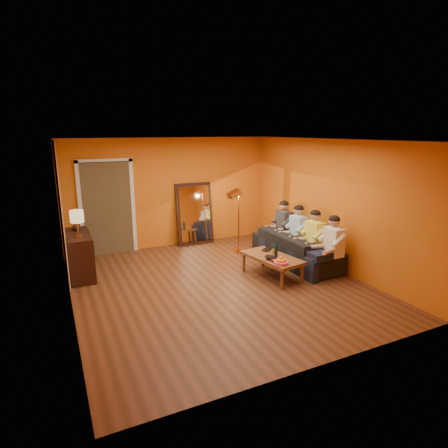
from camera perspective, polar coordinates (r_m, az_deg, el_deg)
name	(u,v)px	position (r m, az deg, el deg)	size (l,w,h in m)	color
room_shell	(210,212)	(6.90, -2.17, 1.88)	(5.00, 5.50, 2.60)	brown
white_accent	(61,210)	(7.73, -23.64, 2.01)	(0.02, 1.90, 2.58)	white
doorway_recess	(107,208)	(8.91, -17.44, 2.37)	(1.06, 0.30, 2.10)	#3F2D19
door_jamb_left	(81,211)	(8.74, -21.02, 1.86)	(0.08, 0.06, 2.20)	white
door_jamb_right	(133,207)	(8.88, -13.70, 2.59)	(0.08, 0.06, 2.20)	white
door_header	(104,161)	(8.65, -17.85, 9.19)	(1.22, 0.06, 0.08)	white
mirror_frame	(195,214)	(9.27, -4.51, 1.59)	(0.92, 0.06, 1.52)	black
mirror_glass	(195,214)	(9.23, -4.42, 1.54)	(0.78, 0.02, 1.36)	white
sideboard	(80,255)	(7.76, -21.14, -4.40)	(0.44, 1.18, 0.85)	black
table_lamp	(78,224)	(7.29, -21.42, -0.02)	(0.24, 0.24, 0.51)	beige
sofa	(296,248)	(8.16, 10.84, -3.54)	(0.87, 2.22, 0.65)	black
coffee_table	(272,267)	(7.30, 7.29, -6.46)	(0.62, 1.22, 0.42)	brown
floor_lamp	(239,222)	(8.57, 2.23, 0.32)	(0.30, 0.24, 1.44)	#CC823C
dog	(307,258)	(7.64, 12.56, -5.11)	(0.32, 0.50, 0.58)	olive
person_far_left	(333,247)	(7.41, 16.29, -3.35)	(0.70, 0.44, 1.22)	silver
person_mid_left	(315,239)	(7.81, 13.64, -2.29)	(0.70, 0.44, 1.22)	#EFEF4F
person_mid_right	(298,233)	(8.23, 11.26, -1.33)	(0.70, 0.44, 1.22)	#94C6E5
person_far_right	(284,227)	(8.66, 9.11, -0.46)	(0.70, 0.44, 1.22)	#313136
fruit_bowl	(281,260)	(6.80, 8.69, -5.48)	(0.26, 0.26, 0.16)	#F05486
wine_bottle	(276,249)	(7.17, 7.93, -3.78)	(0.07, 0.07, 0.31)	black
tumbler	(274,251)	(7.38, 7.64, -4.17)	(0.09, 0.09, 0.09)	#B27F3F
laptop	(270,249)	(7.60, 7.08, -3.84)	(0.35, 0.23, 0.03)	black
book_lower	(270,260)	(6.98, 6.97, -5.50)	(0.19, 0.26, 0.02)	black
book_mid	(270,259)	(6.98, 7.01, -5.29)	(0.18, 0.25, 0.02)	red
book_upper	(270,258)	(6.96, 7.03, -5.20)	(0.16, 0.22, 0.02)	black
vase	(76,226)	(7.86, -21.62, -0.31)	(0.17, 0.17, 0.18)	black
flowers	(75,214)	(7.81, -21.78, 1.40)	(0.17, 0.17, 0.42)	red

